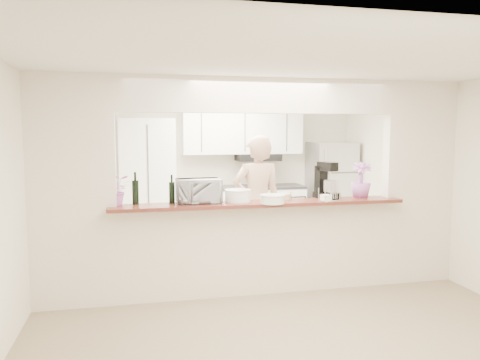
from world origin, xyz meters
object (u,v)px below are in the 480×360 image
object	(u,v)px
stand_mixer	(326,182)
person	(257,205)
refrigerator	(331,189)
toaster_oven	(199,191)

from	to	relation	value
stand_mixer	person	distance (m)	1.06
refrigerator	toaster_oven	world-z (taller)	refrigerator
refrigerator	stand_mixer	world-z (taller)	refrigerator
person	stand_mixer	bearing A→B (deg)	129.02
toaster_oven	person	distance (m)	1.20
toaster_oven	stand_mixer	xyz separation A→B (m)	(1.55, 0.01, 0.06)
stand_mixer	person	xyz separation A→B (m)	(-0.66, 0.74, -0.37)
toaster_oven	person	size ratio (longest dim) A/B	0.27
refrigerator	person	xyz separation A→B (m)	(-1.87, -1.85, 0.07)
toaster_oven	stand_mixer	world-z (taller)	stand_mixer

